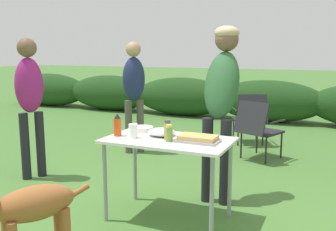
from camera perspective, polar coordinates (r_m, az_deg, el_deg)
The scene contains 16 objects.
ground_plane at distance 3.52m, azimuth 0.05°, elevation -15.39°, with size 60.00×60.00×0.00m, color #477533.
shrub_hedge at distance 8.35m, azimuth 14.98°, elevation 2.17°, with size 14.40×0.90×0.89m.
folding_table at distance 3.30m, azimuth 0.05°, elevation -4.89°, with size 1.10×0.64×0.74m.
food_tray at distance 3.18m, azimuth 4.60°, elevation -3.56°, with size 0.36×0.22×0.06m.
plate_stack at distance 3.59m, azimuth -3.89°, elevation -2.06°, with size 0.20×0.20×0.04m, color white.
mixing_bowl at distance 3.40m, azimuth -1.00°, elevation -2.52°, with size 0.25×0.25×0.07m, color silver.
paper_cup_stack at distance 3.31m, azimuth -5.32°, elevation -2.37°, with size 0.08×0.08×0.13m, color white.
spice_jar at distance 3.24m, azimuth -0.03°, elevation -2.23°, with size 0.06×0.06×0.17m.
hot_sauce_bottle at distance 3.41m, azimuth -7.71°, elevation -1.49°, with size 0.07×0.07×0.21m.
relish_jar at distance 3.17m, azimuth 0.16°, elevation -2.74°, with size 0.06×0.06×0.15m.
standing_person_with_beanie at distance 3.73m, azimuth 8.20°, elevation 3.94°, with size 0.35×0.50×1.75m.
standing_person_in_dark_puffer at distance 4.63m, azimuth -20.33°, elevation 3.08°, with size 0.36×0.40×1.65m.
standing_person_in_gray_fleece at distance 5.51m, azimuth -5.22°, elevation 4.48°, with size 0.40×0.41×1.64m.
dog at distance 2.63m, azimuth -20.55°, elevation -13.46°, with size 0.49×0.74×0.70m.
camp_chair_green_behind_table at distance 6.19m, azimuth 12.37°, elevation -0.06°, with size 0.67×0.73×0.83m.
camp_chair_near_hedge at distance 5.31m, azimuth 13.50°, elevation -1.71°, with size 0.65×0.72×0.83m.
Camera 1 is at (1.30, -2.91, 1.49)m, focal length 40.00 mm.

